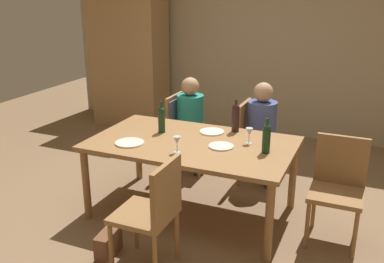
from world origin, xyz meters
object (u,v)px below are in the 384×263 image
Objects in this scene: person_man_bearded at (192,118)px; wine_bottle_tall_green at (162,119)px; chair_right_end at (338,182)px; chair_far_left at (181,122)px; wine_bottle_short_olive at (266,137)px; chair_near at (154,208)px; wine_glass_centre at (249,132)px; person_woman_host at (264,127)px; dinner_plate_host at (130,143)px; dinner_plate_guest_right at (212,132)px; chair_far_right at (253,137)px; dining_table at (192,149)px; dinner_plate_guest_left at (221,146)px; armoire_cabinet at (130,55)px; handbag at (108,244)px; wine_glass_near_left at (177,141)px; wine_bottle_dark_red at (236,117)px.

person_man_bearded is 0.84m from wine_bottle_tall_green.
wine_bottle_tall_green reaches higher than chair_right_end.
wine_bottle_short_olive is at bearing 52.98° from chair_far_left.
chair_near is 1.23m from wine_bottle_tall_green.
person_woman_host is at bearing 93.75° from wine_glass_centre.
person_woman_host is 1.56m from dinner_plate_host.
wine_glass_centre is at bearing 53.67° from chair_far_left.
dinner_plate_guest_right is (0.46, 0.19, -0.13)m from wine_bottle_tall_green.
chair_right_end is 2.92× the size of wine_bottle_tall_green.
chair_far_right and chair_near have the same top height.
chair_right_end is at bearing 3.75° from dining_table.
dinner_plate_guest_left is (-0.41, -0.02, -0.14)m from wine_bottle_short_olive.
dinner_plate_host is (1.54, -2.59, -0.35)m from armoire_cabinet.
chair_right_end is 0.79× the size of person_woman_host.
chair_far_right reaches higher than dinner_plate_guest_right.
chair_far_left and chair_right_end have the same top height.
handbag is (-0.80, -1.88, -0.56)m from person_woman_host.
wine_bottle_tall_green is at bearing 11.56° from chair_far_left.
person_woman_host is 1.18m from wine_bottle_tall_green.
chair_right_end is (0.99, -0.85, 0.00)m from chair_far_right.
dinner_plate_guest_right is (-1.25, 0.24, 0.22)m from chair_right_end.
handbag is at bearing -76.28° from dinner_plate_host.
wine_bottle_short_olive is (1.26, -0.95, 0.29)m from chair_far_left.
chair_far_left is at bearing -90.00° from chair_far_right.
chair_far_right is 0.80× the size of person_man_bearded.
wine_glass_centre is at bearing -5.49° from chair_right_end.
dinner_plate_host is at bearing -34.99° from chair_far_right.
armoire_cabinet reaches higher than wine_glass_near_left.
dinner_plate_guest_right is at bearing 159.80° from wine_glass_centre.
handbag is at bearing -127.61° from wine_glass_centre.
dining_table is 2.06× the size of chair_far_left.
armoire_cabinet reaches higher than dinner_plate_host.
chair_near is at bearing -56.72° from armoire_cabinet.
dinner_plate_guest_left is (-0.04, -0.97, 0.22)m from chair_far_right.
wine_bottle_dark_red is at bearing -19.00° from person_woman_host.
wine_glass_centre reaches higher than dinner_plate_host.
person_woman_host is 1.00m from wine_bottle_short_olive.
chair_right_end is 6.17× the size of wine_glass_centre.
dinner_plate_guest_right is at bearing 22.41° from wine_bottle_tall_green.
chair_near is 0.61m from handbag.
dinner_plate_guest_right is at bearing 45.40° from chair_far_left.
dining_table is 0.74m from wine_bottle_short_olive.
person_man_bearded is at bearing 113.06° from dining_table.
person_man_bearded is at bearing 84.76° from dinner_plate_host.
chair_near is at bearing -0.00° from handbag.
chair_far_right is 0.79× the size of person_woman_host.
chair_right_end is 6.17× the size of wine_glass_near_left.
handbag is at bearing -20.11° from chair_far_right.
armoire_cabinet is 1.15× the size of dining_table.
chair_far_left is 2.77× the size of wine_bottle_dark_red.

